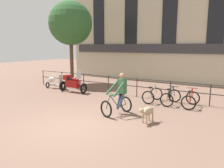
% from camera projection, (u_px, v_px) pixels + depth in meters
% --- Properties ---
extents(ground_plane, '(60.00, 60.00, 0.00)m').
position_uv_depth(ground_plane, '(75.00, 125.00, 7.80)').
color(ground_plane, '#7A5B4C').
extents(canal_railing, '(15.05, 0.05, 1.05)m').
position_uv_depth(canal_railing, '(137.00, 84.00, 12.06)').
color(canal_railing, '#2D2B28').
rests_on(canal_railing, ground_plane).
extents(building_facade, '(18.00, 0.72, 10.02)m').
position_uv_depth(building_facade, '(171.00, 16.00, 16.20)').
color(building_facade, '#BCB299').
rests_on(building_facade, ground_plane).
extents(cyclist_with_bike, '(1.00, 1.32, 1.70)m').
position_uv_depth(cyclist_with_bike, '(119.00, 96.00, 8.98)').
color(cyclist_with_bike, black).
rests_on(cyclist_with_bike, ground_plane).
extents(dog, '(0.43, 0.88, 0.61)m').
position_uv_depth(dog, '(147.00, 111.00, 7.97)').
color(dog, tan).
rests_on(dog, ground_plane).
extents(parked_motorcycle, '(1.76, 0.66, 1.35)m').
position_uv_depth(parked_motorcycle, '(73.00, 83.00, 13.29)').
color(parked_motorcycle, black).
rests_on(parked_motorcycle, ground_plane).
extents(parked_bicycle_near_lamp, '(0.71, 1.14, 0.86)m').
position_uv_depth(parked_bicycle_near_lamp, '(152.00, 95.00, 10.97)').
color(parked_bicycle_near_lamp, black).
rests_on(parked_bicycle_near_lamp, ground_plane).
extents(parked_bicycle_mid_left, '(0.73, 1.15, 0.86)m').
position_uv_depth(parked_bicycle_mid_left, '(171.00, 97.00, 10.50)').
color(parked_bicycle_mid_left, black).
rests_on(parked_bicycle_mid_left, ground_plane).
extents(parked_bicycle_mid_right, '(0.68, 1.12, 0.86)m').
position_uv_depth(parked_bicycle_mid_right, '(191.00, 100.00, 10.02)').
color(parked_bicycle_mid_right, black).
rests_on(parked_bicycle_mid_right, ground_plane).
extents(parked_scooter, '(1.33, 0.65, 0.96)m').
position_uv_depth(parked_scooter, '(55.00, 82.00, 14.48)').
color(parked_scooter, black).
rests_on(parked_scooter, ground_plane).
extents(tree_canalside_left, '(3.14, 3.14, 5.98)m').
position_uv_depth(tree_canalside_left, '(71.00, 23.00, 15.72)').
color(tree_canalside_left, brown).
rests_on(tree_canalside_left, ground_plane).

